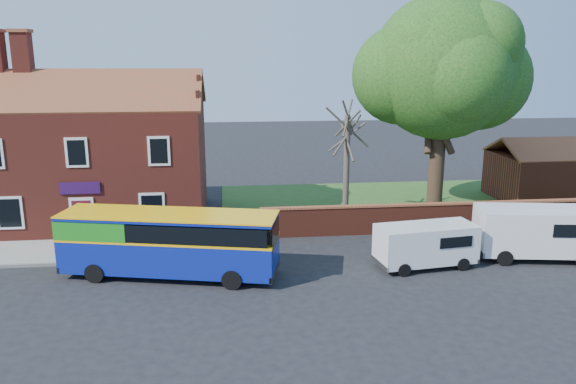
{
  "coord_description": "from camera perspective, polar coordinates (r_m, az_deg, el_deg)",
  "views": [
    {
      "loc": [
        0.39,
        -20.92,
        9.27
      ],
      "look_at": [
        3.26,
        5.0,
        2.91
      ],
      "focal_mm": 35.0,
      "sensor_mm": 36.0,
      "label": 1
    }
  ],
  "objects": [
    {
      "name": "large_tree",
      "position": [
        34.24,
        15.43,
        11.69
      ],
      "size": [
        10.46,
        8.28,
        12.76
      ],
      "color": "black",
      "rests_on": "ground"
    },
    {
      "name": "van_near",
      "position": [
        25.92,
        13.85,
        -5.12
      ],
      "size": [
        4.62,
        2.35,
        1.94
      ],
      "rotation": [
        0.0,
        0.0,
        0.14
      ],
      "color": "silver",
      "rests_on": "ground"
    },
    {
      "name": "ground",
      "position": [
        22.88,
        -6.86,
        -10.3
      ],
      "size": [
        120.0,
        120.0,
        0.0
      ],
      "primitive_type": "plane",
      "color": "black",
      "rests_on": "ground"
    },
    {
      "name": "bare_tree",
      "position": [
        31.95,
        5.97,
        2.98
      ],
      "size": [
        2.46,
        2.93,
        6.56
      ],
      "color": "#4C4238",
      "rests_on": "ground"
    },
    {
      "name": "boundary_wall",
      "position": [
        31.78,
        17.34,
        -2.37
      ],
      "size": [
        22.0,
        0.38,
        1.6
      ],
      "color": "maroon",
      "rests_on": "ground"
    },
    {
      "name": "bus",
      "position": [
        24.59,
        -12.6,
        -4.82
      ],
      "size": [
        9.48,
        4.38,
        2.81
      ],
      "rotation": [
        0.0,
        0.0,
        -0.23
      ],
      "color": "#0D1F96",
      "rests_on": "ground"
    },
    {
      "name": "van_far",
      "position": [
        28.59,
        24.04,
        -3.62
      ],
      "size": [
        5.74,
        3.02,
        2.4
      ],
      "rotation": [
        0.0,
        0.0,
        -0.16
      ],
      "color": "silver",
      "rests_on": "ground"
    },
    {
      "name": "pavement",
      "position": [
        29.16,
        -20.74,
        -5.63
      ],
      "size": [
        18.0,
        3.5,
        0.12
      ],
      "primitive_type": "cube",
      "color": "gray",
      "rests_on": "ground"
    },
    {
      "name": "outbuilding",
      "position": [
        40.94,
        25.7,
        1.55
      ],
      "size": [
        8.2,
        5.06,
        4.17
      ],
      "color": "maroon",
      "rests_on": "ground"
    },
    {
      "name": "grass_strip",
      "position": [
        37.35,
        13.64,
        -1.03
      ],
      "size": [
        26.0,
        12.0,
        0.04
      ],
      "primitive_type": "cube",
      "color": "#426B28",
      "rests_on": "ground"
    },
    {
      "name": "kerb",
      "position": [
        27.57,
        -21.62,
        -6.8
      ],
      "size": [
        18.0,
        0.15,
        0.14
      ],
      "primitive_type": "cube",
      "color": "slate",
      "rests_on": "ground"
    },
    {
      "name": "shop_building",
      "position": [
        33.76,
        -18.92,
        2.97
      ],
      "size": [
        12.3,
        8.13,
        10.5
      ],
      "color": "maroon",
      "rests_on": "ground"
    }
  ]
}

